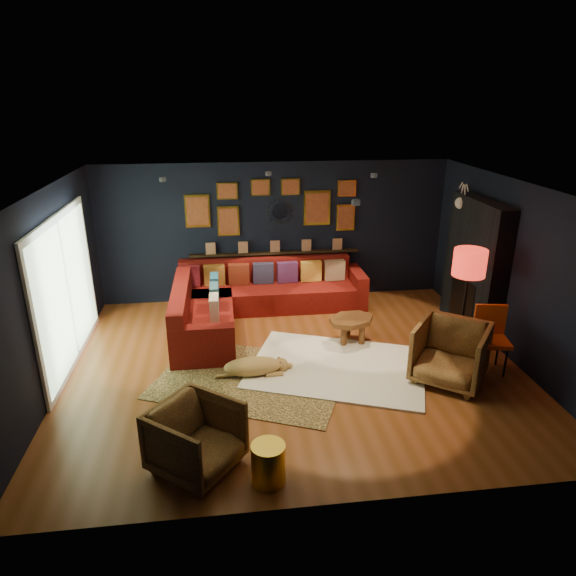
{
  "coord_description": "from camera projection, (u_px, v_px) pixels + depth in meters",
  "views": [
    {
      "loc": [
        -0.94,
        -6.58,
        3.76
      ],
      "look_at": [
        -0.06,
        0.3,
        1.11
      ],
      "focal_mm": 32.0,
      "sensor_mm": 36.0,
      "label": 1
    }
  ],
  "objects": [
    {
      "name": "floor",
      "position": [
        294.0,
        365.0,
        7.55
      ],
      "size": [
        6.5,
        6.5,
        0.0
      ],
      "primitive_type": "plane",
      "color": "brown",
      "rests_on": "ground"
    },
    {
      "name": "room_walls",
      "position": [
        295.0,
        262.0,
        6.98
      ],
      "size": [
        6.5,
        6.5,
        6.5
      ],
      "color": "black",
      "rests_on": "ground"
    },
    {
      "name": "sectional",
      "position": [
        246.0,
        301.0,
        9.04
      ],
      "size": [
        3.41,
        2.69,
        0.86
      ],
      "color": "maroon",
      "rests_on": "ground"
    },
    {
      "name": "ledge",
      "position": [
        275.0,
        253.0,
        9.71
      ],
      "size": [
        3.2,
        0.12,
        0.04
      ],
      "primitive_type": "cube",
      "color": "black",
      "rests_on": "room_walls"
    },
    {
      "name": "gallery_wall",
      "position": [
        274.0,
        206.0,
        9.42
      ],
      "size": [
        3.15,
        0.04,
        1.02
      ],
      "color": "gold",
      "rests_on": "room_walls"
    },
    {
      "name": "sunburst_mirror",
      "position": [
        280.0,
        212.0,
        9.48
      ],
      "size": [
        0.47,
        0.16,
        0.47
      ],
      "color": "silver",
      "rests_on": "room_walls"
    },
    {
      "name": "fireplace",
      "position": [
        474.0,
        271.0,
        8.39
      ],
      "size": [
        0.31,
        1.6,
        2.2
      ],
      "color": "black",
      "rests_on": "ground"
    },
    {
      "name": "deer_head",
      "position": [
        471.0,
        203.0,
        8.49
      ],
      "size": [
        0.5,
        0.28,
        0.45
      ],
      "color": "white",
      "rests_on": "fireplace"
    },
    {
      "name": "sliding_door",
      "position": [
        67.0,
        291.0,
        7.33
      ],
      "size": [
        0.06,
        2.8,
        2.2
      ],
      "color": "white",
      "rests_on": "ground"
    },
    {
      "name": "ceiling_spots",
      "position": [
        287.0,
        181.0,
        7.38
      ],
      "size": [
        3.3,
        2.5,
        0.06
      ],
      "color": "black",
      "rests_on": "room_walls"
    },
    {
      "name": "shag_rug",
      "position": [
        337.0,
        367.0,
        7.47
      ],
      "size": [
        2.95,
        2.56,
        0.03
      ],
      "primitive_type": "cube",
      "rotation": [
        0.0,
        0.0,
        -0.36
      ],
      "color": "white",
      "rests_on": "ground"
    },
    {
      "name": "leopard_rug",
      "position": [
        251.0,
        378.0,
        7.19
      ],
      "size": [
        3.02,
        2.64,
        0.01
      ],
      "primitive_type": "cube",
      "rotation": [
        0.0,
        0.0,
        -0.4
      ],
      "color": "tan",
      "rests_on": "ground"
    },
    {
      "name": "coffee_table",
      "position": [
        351.0,
        322.0,
        8.14
      ],
      "size": [
        0.94,
        0.83,
        0.39
      ],
      "rotation": [
        0.0,
        0.0,
        0.39
      ],
      "color": "brown",
      "rests_on": "shag_rug"
    },
    {
      "name": "pouf",
      "position": [
        206.0,
        330.0,
        8.25
      ],
      "size": [
        0.47,
        0.47,
        0.31
      ],
      "primitive_type": "cylinder",
      "color": "#A71B2B",
      "rests_on": "shag_rug"
    },
    {
      "name": "armchair_left",
      "position": [
        196.0,
        435.0,
        5.35
      ],
      "size": [
        1.09,
        1.1,
        0.83
      ],
      "primitive_type": "imported",
      "rotation": [
        0.0,
        0.0,
        0.9
      ],
      "color": "#C7853F",
      "rests_on": "ground"
    },
    {
      "name": "armchair_right",
      "position": [
        450.0,
        351.0,
        6.99
      ],
      "size": [
        1.23,
        1.22,
        0.93
      ],
      "primitive_type": "imported",
      "rotation": [
        0.0,
        0.0,
        -0.66
      ],
      "color": "#C7853F",
      "rests_on": "ground"
    },
    {
      "name": "gold_stool",
      "position": [
        268.0,
        463.0,
        5.22
      ],
      "size": [
        0.35,
        0.35,
        0.44
      ],
      "primitive_type": "cylinder",
      "color": "gold",
      "rests_on": "ground"
    },
    {
      "name": "orange_chair",
      "position": [
        491.0,
        333.0,
        7.29
      ],
      "size": [
        0.52,
        0.52,
        0.95
      ],
      "rotation": [
        0.0,
        0.0,
        -0.18
      ],
      "color": "black",
      "rests_on": "ground"
    },
    {
      "name": "floor_lamp",
      "position": [
        469.0,
        267.0,
        7.29
      ],
      "size": [
        0.47,
        0.47,
        1.7
      ],
      "color": "black",
      "rests_on": "ground"
    },
    {
      "name": "dog",
      "position": [
        253.0,
        363.0,
        7.22
      ],
      "size": [
        1.13,
        0.58,
        0.35
      ],
      "primitive_type": null,
      "rotation": [
        0.0,
        0.0,
        0.03
      ],
      "color": "#AC844A",
      "rests_on": "leopard_rug"
    }
  ]
}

